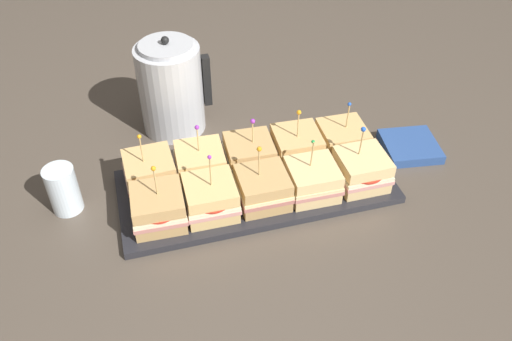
% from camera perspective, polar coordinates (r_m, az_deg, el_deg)
% --- Properties ---
extents(ground_plane, '(6.00, 6.00, 0.00)m').
position_cam_1_polar(ground_plane, '(1.28, 0.00, -2.00)').
color(ground_plane, '#4C4238').
extents(serving_platter, '(0.64, 0.27, 0.02)m').
position_cam_1_polar(serving_platter, '(1.28, 0.00, -1.71)').
color(serving_platter, '#232328').
rests_on(serving_platter, ground_plane).
extents(sandwich_front_far_left, '(0.12, 0.12, 0.16)m').
position_cam_1_polar(sandwich_front_far_left, '(1.18, -10.25, -3.90)').
color(sandwich_front_far_left, tan).
rests_on(sandwich_front_far_left, serving_platter).
extents(sandwich_front_left, '(0.12, 0.12, 0.16)m').
position_cam_1_polar(sandwich_front_left, '(1.18, -4.81, -2.90)').
color(sandwich_front_left, tan).
rests_on(sandwich_front_left, serving_platter).
extents(sandwich_front_center, '(0.11, 0.11, 0.15)m').
position_cam_1_polar(sandwich_front_center, '(1.20, 0.64, -1.88)').
color(sandwich_front_center, tan).
rests_on(sandwich_front_center, serving_platter).
extents(sandwich_front_right, '(0.12, 0.12, 0.15)m').
position_cam_1_polar(sandwich_front_right, '(1.23, 5.94, -0.98)').
color(sandwich_front_right, '#DBB77A').
rests_on(sandwich_front_right, serving_platter).
extents(sandwich_front_far_right, '(0.11, 0.12, 0.16)m').
position_cam_1_polar(sandwich_front_far_right, '(1.27, 11.06, 0.08)').
color(sandwich_front_far_right, '#DBB77A').
rests_on(sandwich_front_far_right, serving_platter).
extents(sandwich_back_far_left, '(0.12, 0.12, 0.16)m').
position_cam_1_polar(sandwich_back_far_left, '(1.26, -11.11, -0.22)').
color(sandwich_back_far_left, tan).
rests_on(sandwich_back_far_left, serving_platter).
extents(sandwich_back_left, '(0.12, 0.12, 0.15)m').
position_cam_1_polar(sandwich_back_left, '(1.27, -5.88, 0.64)').
color(sandwich_back_left, tan).
rests_on(sandwich_back_left, serving_platter).
extents(sandwich_back_center, '(0.12, 0.12, 0.14)m').
position_cam_1_polar(sandwich_back_center, '(1.29, -0.64, 1.61)').
color(sandwich_back_center, tan).
rests_on(sandwich_back_center, serving_platter).
extents(sandwich_back_right, '(0.12, 0.12, 0.15)m').
position_cam_1_polar(sandwich_back_right, '(1.32, 4.31, 2.49)').
color(sandwich_back_right, tan).
rests_on(sandwich_back_right, serving_platter).
extents(sandwich_back_far_right, '(0.12, 0.12, 0.15)m').
position_cam_1_polar(sandwich_back_far_right, '(1.35, 9.05, 3.21)').
color(sandwich_back_far_right, tan).
rests_on(sandwich_back_far_right, serving_platter).
extents(kettle_steel, '(0.19, 0.16, 0.27)m').
position_cam_1_polar(kettle_steel, '(1.42, -8.92, 8.57)').
color(kettle_steel, '#B7BABF').
rests_on(kettle_steel, ground_plane).
extents(drinking_glass, '(0.07, 0.07, 0.11)m').
position_cam_1_polar(drinking_glass, '(1.27, -19.63, -1.90)').
color(drinking_glass, silver).
rests_on(drinking_glass, ground_plane).
extents(napkin_stack, '(0.15, 0.15, 0.02)m').
position_cam_1_polar(napkin_stack, '(1.44, 15.90, 2.47)').
color(napkin_stack, navy).
rests_on(napkin_stack, ground_plane).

